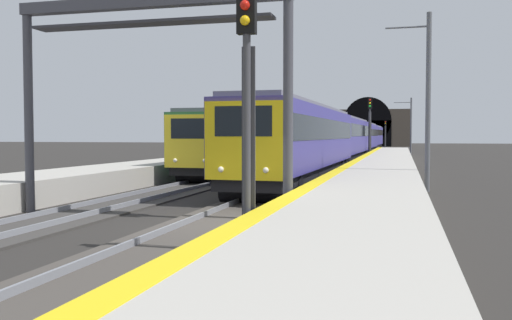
# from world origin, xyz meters

# --- Properties ---
(ground_plane) EXTENTS (320.00, 320.00, 0.00)m
(ground_plane) POSITION_xyz_m (0.00, 0.00, 0.00)
(ground_plane) COLOR #282623
(platform_right) EXTENTS (112.00, 3.56, 0.95)m
(platform_right) POSITION_xyz_m (0.00, -3.78, 0.47)
(platform_right) COLOR #ADA89E
(platform_right) RESTS_ON ground_plane
(platform_right_edge_strip) EXTENTS (112.00, 0.50, 0.01)m
(platform_right_edge_strip) POSITION_xyz_m (0.00, -2.25, 0.95)
(platform_right_edge_strip) COLOR yellow
(platform_right_edge_strip) RESTS_ON platform_right
(track_main_line) EXTENTS (160.00, 2.88, 0.21)m
(track_main_line) POSITION_xyz_m (0.00, 0.00, 0.04)
(track_main_line) COLOR #423D38
(track_main_line) RESTS_ON ground_plane
(track_adjacent_line) EXTENTS (160.00, 2.87, 0.21)m
(track_adjacent_line) POSITION_xyz_m (0.00, 4.78, 0.04)
(track_adjacent_line) COLOR #383533
(track_adjacent_line) RESTS_ON ground_plane
(train_main_approaching) EXTENTS (81.83, 3.20, 3.96)m
(train_main_approaching) POSITION_xyz_m (43.89, 0.00, 2.28)
(train_main_approaching) COLOR navy
(train_main_approaching) RESTS_ON ground_plane
(train_adjacent_platform) EXTENTS (41.35, 3.00, 3.78)m
(train_adjacent_platform) POSITION_xyz_m (31.30, 4.78, 2.14)
(train_adjacent_platform) COLOR #235638
(train_adjacent_platform) RESTS_ON ground_plane
(railway_signal_near) EXTENTS (0.39, 0.38, 5.24)m
(railway_signal_near) POSITION_xyz_m (-3.50, -1.85, 3.07)
(railway_signal_near) COLOR #38383D
(railway_signal_near) RESTS_ON ground_plane
(railway_signal_mid) EXTENTS (0.39, 0.38, 6.02)m
(railway_signal_mid) POSITION_xyz_m (40.53, -1.85, 3.60)
(railway_signal_mid) COLOR #38383D
(railway_signal_mid) RESTS_ON ground_plane
(railway_signal_far) EXTENTS (0.39, 0.38, 5.10)m
(railway_signal_far) POSITION_xyz_m (91.25, -1.85, 2.99)
(railway_signal_far) COLOR #38383D
(railway_signal_far) RESTS_ON ground_plane
(overhead_signal_gantry) EXTENTS (0.70, 8.66, 6.58)m
(overhead_signal_gantry) POSITION_xyz_m (0.97, 2.39, 5.01)
(overhead_signal_gantry) COLOR #3F3F47
(overhead_signal_gantry) RESTS_ON ground_plane
(tunnel_portal) EXTENTS (2.73, 17.89, 10.61)m
(tunnel_portal) POSITION_xyz_m (109.28, 2.39, 4.03)
(tunnel_portal) COLOR #51473D
(tunnel_portal) RESTS_ON ground_plane
(catenary_mast_near) EXTENTS (0.22, 2.31, 7.30)m
(catenary_mast_near) POSITION_xyz_m (61.26, -5.92, 3.77)
(catenary_mast_near) COLOR #595B60
(catenary_mast_near) RESTS_ON ground_plane
(catenary_mast_far) EXTENTS (0.22, 1.94, 7.73)m
(catenary_mast_far) POSITION_xyz_m (10.90, -5.93, 3.96)
(catenary_mast_far) COLOR #595B60
(catenary_mast_far) RESTS_ON ground_plane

